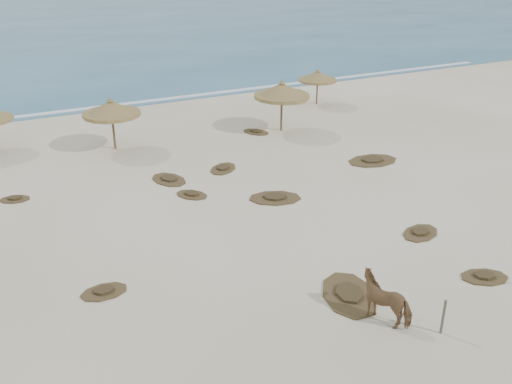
# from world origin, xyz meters

# --- Properties ---
(ground) EXTENTS (160.00, 160.00, 0.00)m
(ground) POSITION_xyz_m (0.00, 0.00, 0.00)
(ground) COLOR beige
(ground) RESTS_ON ground
(ocean) EXTENTS (200.00, 100.00, 0.01)m
(ocean) POSITION_xyz_m (0.00, 75.00, 0.00)
(ocean) COLOR #275975
(ocean) RESTS_ON ground
(foam_line) EXTENTS (70.00, 0.60, 0.01)m
(foam_line) POSITION_xyz_m (0.00, 26.00, 0.00)
(foam_line) COLOR white
(foam_line) RESTS_ON ground
(palapa_3) EXTENTS (4.20, 4.20, 3.02)m
(palapa_3) POSITION_xyz_m (-1.16, 16.93, 2.35)
(palapa_3) COLOR brown
(palapa_3) RESTS_ON ground
(palapa_4) EXTENTS (4.51, 4.51, 3.23)m
(palapa_4) POSITION_xyz_m (8.98, 15.68, 2.51)
(palapa_4) COLOR brown
(palapa_4) RESTS_ON ground
(palapa_5) EXTENTS (3.61, 3.61, 2.57)m
(palapa_5) POSITION_xyz_m (14.19, 19.93, 1.99)
(palapa_5) COLOR brown
(palapa_5) RESTS_ON ground
(horse) EXTENTS (1.62, 2.01, 1.55)m
(horse) POSITION_xyz_m (2.84, -2.70, 0.77)
(horse) COLOR olive
(horse) RESTS_ON ground
(fence_post_near) EXTENTS (0.12, 0.12, 1.21)m
(fence_post_near) POSITION_xyz_m (3.94, -4.04, 0.60)
(fence_post_near) COLOR #685E4E
(fence_post_near) RESTS_ON ground
(scrub_2) EXTENTS (1.62, 1.06, 0.16)m
(scrub_2) POSITION_xyz_m (-4.94, 2.72, 0.05)
(scrub_2) COLOR brown
(scrub_2) RESTS_ON ground
(scrub_3) EXTENTS (2.88, 2.40, 0.16)m
(scrub_3) POSITION_xyz_m (3.91, 6.89, 0.05)
(scrub_3) COLOR brown
(scrub_3) RESTS_ON ground
(scrub_4) EXTENTS (2.15, 1.75, 0.16)m
(scrub_4) POSITION_xyz_m (7.70, 1.24, 0.05)
(scrub_4) COLOR brown
(scrub_4) RESTS_ON ground
(scrub_5) EXTENTS (2.96, 2.04, 0.16)m
(scrub_5) POSITION_xyz_m (10.91, 8.81, 0.05)
(scrub_5) COLOR brown
(scrub_5) RESTS_ON ground
(scrub_7) EXTENTS (2.17, 2.12, 0.16)m
(scrub_7) POSITION_xyz_m (3.16, 11.31, 0.05)
(scrub_7) COLOR brown
(scrub_7) RESTS_ON ground
(scrub_9) EXTENTS (2.71, 3.29, 0.16)m
(scrub_9) POSITION_xyz_m (2.54, -1.12, 0.05)
(scrub_9) COLOR brown
(scrub_9) RESTS_ON ground
(scrub_10) EXTENTS (1.87, 2.05, 0.16)m
(scrub_10) POSITION_xyz_m (7.37, 16.00, 0.05)
(scrub_10) COLOR brown
(scrub_10) RESTS_ON ground
(scrub_12) EXTENTS (2.01, 1.67, 0.16)m
(scrub_12) POSITION_xyz_m (7.53, -2.36, 0.05)
(scrub_12) COLOR brown
(scrub_12) RESTS_ON ground
(scrub_13) EXTENTS (1.99, 2.45, 0.16)m
(scrub_13) POSITION_xyz_m (0.15, 11.15, 0.05)
(scrub_13) COLOR brown
(scrub_13) RESTS_ON ground
(scrub_14) EXTENTS (1.80, 1.89, 0.16)m
(scrub_14) POSITION_xyz_m (0.54, 8.93, 0.05)
(scrub_14) COLOR brown
(scrub_14) RESTS_ON ground
(scrub_15) EXTENTS (1.58, 1.26, 0.16)m
(scrub_15) POSITION_xyz_m (-7.01, 12.08, 0.05)
(scrub_15) COLOR brown
(scrub_15) RESTS_ON ground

